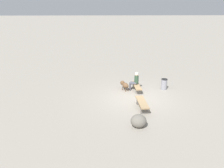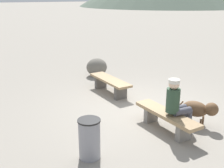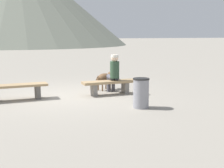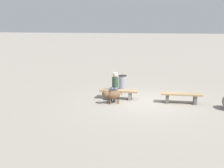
{
  "view_description": "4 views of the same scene",
  "coord_description": "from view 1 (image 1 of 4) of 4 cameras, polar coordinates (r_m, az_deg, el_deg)",
  "views": [
    {
      "loc": [
        -12.61,
        1.93,
        5.58
      ],
      "look_at": [
        0.46,
        1.52,
        0.81
      ],
      "focal_mm": 35.36,
      "sensor_mm": 36.0,
      "label": 1
    },
    {
      "loc": [
        5.64,
        -3.89,
        2.87
      ],
      "look_at": [
        -0.11,
        -0.77,
        0.77
      ],
      "focal_mm": 45.04,
      "sensor_mm": 36.0,
      "label": 2
    },
    {
      "loc": [
        -1.71,
        -9.08,
        1.86
      ],
      "look_at": [
        1.08,
        -1.0,
        0.46
      ],
      "focal_mm": 49.58,
      "sensor_mm": 36.0,
      "label": 3
    },
    {
      "loc": [
        -1.14,
        11.76,
        3.3
      ],
      "look_at": [
        1.38,
        0.76,
        0.89
      ],
      "focal_mm": 44.39,
      "sensor_mm": 36.0,
      "label": 4
    }
  ],
  "objects": [
    {
      "name": "dog",
      "position": [
        15.03,
        3.26,
        -0.17
      ],
      "size": [
        0.82,
        0.62,
        0.6
      ],
      "rotation": [
        0.0,
        0.0,
        0.5
      ],
      "color": "brown",
      "rests_on": "ground"
    },
    {
      "name": "trash_bin",
      "position": [
        15.54,
        13.31,
        -0.06
      ],
      "size": [
        0.42,
        0.42,
        0.76
      ],
      "color": "gray",
      "rests_on": "ground"
    },
    {
      "name": "bench_left",
      "position": [
        12.49,
        7.77,
        -5.04
      ],
      "size": [
        1.74,
        0.55,
        0.45
      ],
      "rotation": [
        0.0,
        0.0,
        0.05
      ],
      "color": "#605B56",
      "rests_on": "ground"
    },
    {
      "name": "seated_person",
      "position": [
        15.02,
        5.95,
        0.98
      ],
      "size": [
        0.33,
        0.62,
        1.23
      ],
      "rotation": [
        0.0,
        0.0,
        -0.05
      ],
      "color": "#2D4733",
      "rests_on": "ground"
    },
    {
      "name": "ground",
      "position": [
        13.94,
        6.32,
        -3.82
      ],
      "size": [
        210.0,
        210.0,
        0.06
      ],
      "primitive_type": "cube",
      "color": "gray"
    },
    {
      "name": "bench_right",
      "position": [
        15.01,
        6.39,
        -0.63
      ],
      "size": [
        1.74,
        0.49,
        0.43
      ],
      "rotation": [
        0.0,
        0.0,
        0.05
      ],
      "color": "gray",
      "rests_on": "ground"
    },
    {
      "name": "boulder",
      "position": [
        10.72,
        6.88,
        -9.47
      ],
      "size": [
        0.7,
        0.77,
        0.64
      ],
      "primitive_type": "ellipsoid",
      "rotation": [
        0.0,
        0.0,
        3.14
      ],
      "color": "#6B665B",
      "rests_on": "ground"
    }
  ]
}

